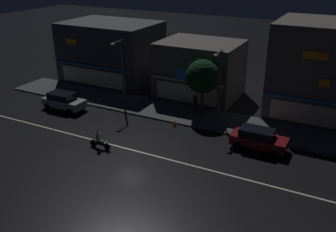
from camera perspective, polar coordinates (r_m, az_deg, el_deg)
The scene contains 14 objects.
ground_plane at distance 29.72m, azimuth -5.90°, elevation -5.05°, with size 140.00×140.00×0.00m, color black.
lane_divider_stripe at distance 29.72m, azimuth -5.90°, elevation -5.04°, with size 36.86×0.16×0.01m, color beige.
sidewalk_far at distance 36.18m, azimuth 1.22°, elevation 0.54°, with size 38.80×4.57×0.14m, color #424447.
storefront_left_block at distance 45.92m, azimuth -8.57°, elevation 9.66°, with size 10.81×7.84×6.91m.
storefront_center_block at distance 37.56m, azimuth 21.96°, elevation 6.62°, with size 8.11×7.96×8.72m.
storefront_right_block at distance 40.08m, azimuth 4.84°, elevation 7.08°, with size 8.23×6.84×5.87m.
streetlamp_west at distance 36.93m, azimuth -7.15°, elevation 7.35°, with size 0.44×1.64×6.54m.
streetlamp_mid at distance 33.16m, azimuth 7.79°, elevation 5.45°, with size 0.44×1.64×6.50m.
pedestrian_on_sidewalk at distance 36.20m, azimuth 4.16°, elevation 1.99°, with size 0.36×0.36×1.75m.
street_tree at distance 34.68m, azimuth 5.26°, elevation 5.98°, with size 3.13×3.13×5.23m.
parked_car_near_kerb at distance 30.11m, azimuth 13.56°, elevation -3.37°, with size 4.30×1.98×1.67m.
parked_car_trailing at distance 38.29m, azimuth -15.58°, elevation 2.25°, with size 4.30×1.98×1.67m.
motorcycle_lead at distance 29.94m, azimuth -10.39°, elevation -3.75°, with size 1.90×0.60×1.52m.
traffic_cone at distance 33.39m, azimuth 0.99°, elevation -1.09°, with size 0.36×0.36×0.55m, color orange.
Camera 1 is at (14.69, -21.71, 14.01)m, focal length 40.12 mm.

